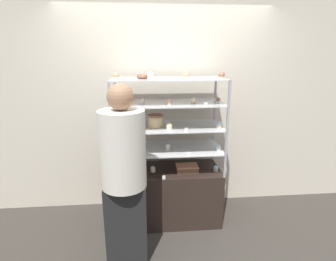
% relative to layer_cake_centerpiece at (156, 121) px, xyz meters
% --- Properties ---
extents(ground_plane, '(20.00, 20.00, 0.00)m').
position_rel_layer_cake_centerpiece_xyz_m(ground_plane, '(0.14, 0.02, -1.25)').
color(ground_plane, '#38332D').
extents(back_wall, '(8.00, 0.05, 2.60)m').
position_rel_layer_cake_centerpiece_xyz_m(back_wall, '(0.14, 0.44, 0.05)').
color(back_wall, beige).
rests_on(back_wall, ground_plane).
extents(display_base, '(1.21, 0.56, 0.65)m').
position_rel_layer_cake_centerpiece_xyz_m(display_base, '(0.14, 0.02, -0.92)').
color(display_base, black).
rests_on(display_base, ground_plane).
extents(display_riser_lower, '(1.21, 0.56, 0.26)m').
position_rel_layer_cake_centerpiece_xyz_m(display_riser_lower, '(0.14, 0.02, -0.35)').
color(display_riser_lower, '#99999E').
rests_on(display_riser_lower, display_base).
extents(display_riser_middle, '(1.21, 0.56, 0.26)m').
position_rel_layer_cake_centerpiece_xyz_m(display_riser_middle, '(0.14, 0.02, -0.08)').
color(display_riser_middle, '#99999E').
rests_on(display_riser_middle, display_riser_lower).
extents(display_riser_upper, '(1.21, 0.56, 0.26)m').
position_rel_layer_cake_centerpiece_xyz_m(display_riser_upper, '(0.14, 0.02, 0.18)').
color(display_riser_upper, '#99999E').
rests_on(display_riser_upper, display_riser_middle).
extents(display_riser_top, '(1.21, 0.56, 0.26)m').
position_rel_layer_cake_centerpiece_xyz_m(display_riser_top, '(0.14, 0.02, 0.44)').
color(display_riser_top, '#99999E').
rests_on(display_riser_top, display_riser_upper).
extents(layer_cake_centerpiece, '(0.17, 0.17, 0.14)m').
position_rel_layer_cake_centerpiece_xyz_m(layer_cake_centerpiece, '(0.00, 0.00, 0.00)').
color(layer_cake_centerpiece, '#DBBC84').
rests_on(layer_cake_centerpiece, display_riser_middle).
extents(sheet_cake_frosted, '(0.25, 0.17, 0.07)m').
position_rel_layer_cake_centerpiece_xyz_m(sheet_cake_frosted, '(0.35, -0.04, -0.56)').
color(sheet_cake_frosted, brown).
rests_on(sheet_cake_frosted, display_base).
extents(cupcake_0, '(0.06, 0.06, 0.07)m').
position_rel_layer_cake_centerpiece_xyz_m(cupcake_0, '(-0.41, -0.07, -0.56)').
color(cupcake_0, white).
rests_on(cupcake_0, display_base).
extents(cupcake_1, '(0.06, 0.06, 0.07)m').
position_rel_layer_cake_centerpiece_xyz_m(cupcake_1, '(-0.04, -0.03, -0.56)').
color(cupcake_1, white).
rests_on(cupcake_1, display_base).
extents(cupcake_2, '(0.06, 0.06, 0.07)m').
position_rel_layer_cake_centerpiece_xyz_m(cupcake_2, '(0.68, -0.08, -0.56)').
color(cupcake_2, '#CCB28C').
rests_on(cupcake_2, display_base).
extents(price_tag_0, '(0.04, 0.00, 0.04)m').
position_rel_layer_cake_centerpiece_xyz_m(price_tag_0, '(0.07, -0.24, -0.57)').
color(price_tag_0, white).
rests_on(price_tag_0, display_base).
extents(cupcake_3, '(0.05, 0.05, 0.07)m').
position_rel_layer_cake_centerpiece_xyz_m(cupcake_3, '(-0.42, -0.13, -0.30)').
color(cupcake_3, beige).
rests_on(cupcake_3, display_riser_lower).
extents(cupcake_4, '(0.05, 0.05, 0.07)m').
position_rel_layer_cake_centerpiece_xyz_m(cupcake_4, '(0.13, -0.04, -0.30)').
color(cupcake_4, beige).
rests_on(cupcake_4, display_riser_lower).
extents(cupcake_5, '(0.05, 0.05, 0.07)m').
position_rel_layer_cake_centerpiece_xyz_m(cupcake_5, '(0.69, -0.11, -0.30)').
color(cupcake_5, beige).
rests_on(cupcake_5, display_riser_lower).
extents(price_tag_1, '(0.04, 0.00, 0.04)m').
position_rel_layer_cake_centerpiece_xyz_m(price_tag_1, '(0.33, -0.24, -0.31)').
color(price_tag_1, white).
rests_on(price_tag_1, display_riser_lower).
extents(cupcake_6, '(0.06, 0.06, 0.08)m').
position_rel_layer_cake_centerpiece_xyz_m(cupcake_6, '(-0.40, -0.03, -0.03)').
color(cupcake_6, white).
rests_on(cupcake_6, display_riser_middle).
extents(cupcake_7, '(0.06, 0.06, 0.08)m').
position_rel_layer_cake_centerpiece_xyz_m(cupcake_7, '(0.14, -0.13, -0.03)').
color(cupcake_7, white).
rests_on(cupcake_7, display_riser_middle).
extents(cupcake_8, '(0.06, 0.06, 0.08)m').
position_rel_layer_cake_centerpiece_xyz_m(cupcake_8, '(0.68, -0.11, -0.03)').
color(cupcake_8, '#CCB28C').
rests_on(cupcake_8, display_riser_middle).
extents(price_tag_2, '(0.04, 0.00, 0.04)m').
position_rel_layer_cake_centerpiece_xyz_m(price_tag_2, '(0.31, -0.24, -0.05)').
color(price_tag_2, white).
rests_on(price_tag_2, display_riser_middle).
extents(cupcake_9, '(0.05, 0.05, 0.06)m').
position_rel_layer_cake_centerpiece_xyz_m(cupcake_9, '(-0.41, -0.10, 0.22)').
color(cupcake_9, '#CCB28C').
rests_on(cupcake_9, display_riser_upper).
extents(cupcake_10, '(0.05, 0.05, 0.06)m').
position_rel_layer_cake_centerpiece_xyz_m(cupcake_10, '(-0.14, -0.05, 0.22)').
color(cupcake_10, beige).
rests_on(cupcake_10, display_riser_upper).
extents(cupcake_11, '(0.05, 0.05, 0.06)m').
position_rel_layer_cake_centerpiece_xyz_m(cupcake_11, '(0.14, -0.11, 0.22)').
color(cupcake_11, '#CCB28C').
rests_on(cupcake_11, display_riser_upper).
extents(cupcake_12, '(0.05, 0.05, 0.06)m').
position_rel_layer_cake_centerpiece_xyz_m(cupcake_12, '(0.40, -0.06, 0.22)').
color(cupcake_12, '#CCB28C').
rests_on(cupcake_12, display_riser_upper).
extents(cupcake_13, '(0.05, 0.05, 0.06)m').
position_rel_layer_cake_centerpiece_xyz_m(cupcake_13, '(0.68, -0.05, 0.22)').
color(cupcake_13, beige).
rests_on(cupcake_13, display_riser_upper).
extents(price_tag_3, '(0.04, 0.00, 0.04)m').
position_rel_layer_cake_centerpiece_xyz_m(price_tag_3, '(0.50, -0.24, 0.22)').
color(price_tag_3, white).
rests_on(price_tag_3, display_riser_upper).
extents(cupcake_14, '(0.07, 0.07, 0.07)m').
position_rel_layer_cake_centerpiece_xyz_m(cupcake_14, '(-0.40, -0.08, 0.49)').
color(cupcake_14, white).
rests_on(cupcake_14, display_riser_top).
extents(cupcake_15, '(0.07, 0.07, 0.07)m').
position_rel_layer_cake_centerpiece_xyz_m(cupcake_15, '(-0.05, -0.05, 0.49)').
color(cupcake_15, beige).
rests_on(cupcake_15, display_riser_top).
extents(cupcake_16, '(0.07, 0.07, 0.07)m').
position_rel_layer_cake_centerpiece_xyz_m(cupcake_16, '(0.32, -0.06, 0.49)').
color(cupcake_16, white).
rests_on(cupcake_16, display_riser_top).
extents(cupcake_17, '(0.07, 0.07, 0.07)m').
position_rel_layer_cake_centerpiece_xyz_m(cupcake_17, '(0.68, -0.10, 0.49)').
color(cupcake_17, '#CCB28C').
rests_on(cupcake_17, display_riser_top).
extents(price_tag_4, '(0.04, 0.00, 0.04)m').
position_rel_layer_cake_centerpiece_xyz_m(price_tag_4, '(-0.06, -0.24, 0.48)').
color(price_tag_4, white).
rests_on(price_tag_4, display_riser_top).
extents(donut_glazed, '(0.13, 0.13, 0.04)m').
position_rel_layer_cake_centerpiece_xyz_m(donut_glazed, '(-0.13, 0.02, 0.48)').
color(donut_glazed, brown).
rests_on(donut_glazed, display_riser_top).
extents(customer_figure, '(0.40, 0.40, 1.72)m').
position_rel_layer_cake_centerpiece_xyz_m(customer_figure, '(-0.31, -0.62, -0.33)').
color(customer_figure, black).
rests_on(customer_figure, ground_plane).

